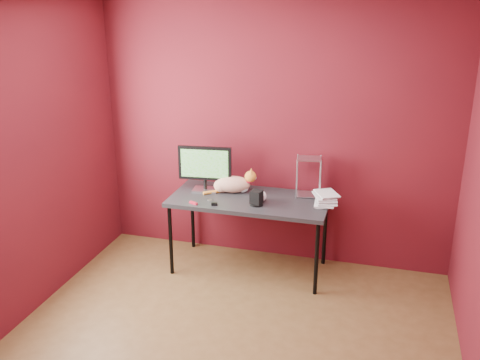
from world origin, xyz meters
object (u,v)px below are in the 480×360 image
(cat, at_px, (233,184))
(skull_mug, at_px, (260,196))
(monitor, at_px, (205,166))
(desk, at_px, (249,203))
(speaker, at_px, (256,198))
(book_stack, at_px, (319,141))

(cat, xyz_separation_m, skull_mug, (0.32, -0.18, -0.03))
(monitor, xyz_separation_m, cat, (0.27, 0.04, -0.17))
(desk, relative_size, speaker, 10.66)
(cat, relative_size, speaker, 3.47)
(cat, xyz_separation_m, speaker, (0.30, -0.26, -0.02))
(cat, bearing_deg, desk, -42.44)
(speaker, bearing_deg, desk, 140.22)
(desk, distance_m, book_stack, 0.91)
(desk, height_order, book_stack, book_stack)
(desk, xyz_separation_m, speaker, (0.11, -0.15, 0.12))
(desk, bearing_deg, speaker, -54.70)
(monitor, distance_m, book_stack, 1.16)
(cat, bearing_deg, skull_mug, -41.37)
(skull_mug, relative_size, speaker, 0.81)
(monitor, bearing_deg, book_stack, -8.69)
(desk, xyz_separation_m, cat, (-0.20, 0.11, 0.13))
(monitor, height_order, speaker, monitor)
(desk, height_order, speaker, speaker)
(cat, distance_m, speaker, 0.40)
(monitor, xyz_separation_m, skull_mug, (0.59, -0.14, -0.20))
(speaker, relative_size, book_stack, 0.12)
(desk, xyz_separation_m, skull_mug, (0.12, -0.06, 0.11))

